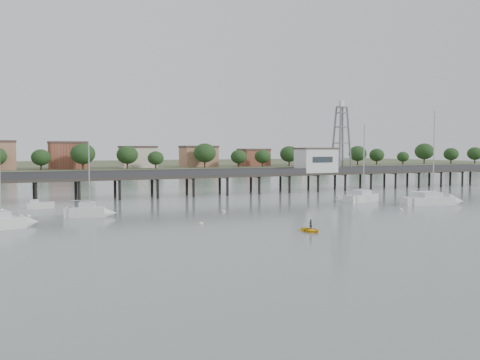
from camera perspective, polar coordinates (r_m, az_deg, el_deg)
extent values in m
plane|color=slate|center=(53.40, 21.21, -6.65)|extent=(500.00, 500.00, 0.00)
cube|color=#2D2823|center=(103.61, -3.53, 0.41)|extent=(150.00, 5.00, 0.50)
cube|color=#333335|center=(101.35, -3.03, 0.80)|extent=(150.00, 0.12, 1.10)
cube|color=#333335|center=(105.81, -4.02, 0.90)|extent=(150.00, 0.12, 1.10)
cylinder|color=black|center=(101.97, -3.14, -0.74)|extent=(0.50, 0.50, 4.40)
cylinder|color=black|center=(105.49, -3.91, -0.60)|extent=(0.50, 0.50, 4.40)
cylinder|color=black|center=(148.46, 23.35, 0.27)|extent=(0.50, 0.50, 4.40)
cube|color=silver|center=(115.11, 8.11, 2.04)|extent=(8.00, 5.00, 5.00)
cube|color=#4C3833|center=(115.08, 8.12, 3.36)|extent=(8.40, 5.40, 0.30)
cube|color=slate|center=(119.13, 10.79, 7.67)|extent=(1.80, 1.80, 0.30)
cube|color=silver|center=(119.19, 10.80, 8.03)|extent=(0.90, 0.90, 1.20)
cube|color=silver|center=(73.86, -15.97, -3.45)|extent=(4.90, 3.00, 1.65)
cone|color=silver|center=(73.56, -13.75, -3.45)|extent=(2.33, 2.25, 1.78)
cube|color=silver|center=(73.73, -15.99, -2.55)|extent=(2.36, 1.94, 0.75)
cylinder|color=#A5A8AA|center=(73.40, -15.79, 0.52)|extent=(0.18, 0.18, 8.59)
cylinder|color=#A5A8AA|center=(73.77, -16.58, -2.12)|extent=(2.60, 0.87, 0.12)
cone|color=silver|center=(67.30, -21.58, -4.21)|extent=(2.97, 2.87, 2.23)
cylinder|color=#A5A8AA|center=(65.67, -24.27, 0.97)|extent=(0.18, 0.18, 10.74)
cube|color=silver|center=(93.65, 12.87, -1.99)|extent=(6.81, 4.32, 1.65)
cone|color=silver|center=(96.96, 14.18, -1.83)|extent=(3.28, 3.17, 2.47)
cube|color=silver|center=(93.55, 12.88, -1.28)|extent=(3.30, 2.76, 0.75)
cylinder|color=#A5A8AA|center=(93.64, 13.08, 2.16)|extent=(0.18, 0.18, 11.92)
cylinder|color=#A5A8AA|center=(92.63, 12.52, -0.97)|extent=(3.56, 1.26, 0.12)
cube|color=silver|center=(91.68, 19.61, -2.22)|extent=(7.81, 4.37, 1.65)
cone|color=silver|center=(94.24, 21.97, -2.12)|extent=(3.61, 3.45, 2.87)
cube|color=silver|center=(91.58, 19.62, -1.48)|extent=(3.69, 2.94, 0.75)
cylinder|color=#A5A8AA|center=(91.56, 19.97, 2.62)|extent=(0.18, 0.18, 13.82)
cylinder|color=#A5A8AA|center=(90.88, 18.97, -1.16)|extent=(4.23, 1.03, 0.12)
cube|color=silver|center=(86.67, -20.50, -2.61)|extent=(4.04, 1.84, 1.10)
cube|color=silver|center=(86.58, -21.10, -2.18)|extent=(1.38, 1.38, 0.66)
imported|color=yellow|center=(59.17, 7.54, -5.49)|extent=(2.08, 0.67, 2.88)
imported|color=black|center=(59.17, 7.54, -5.49)|extent=(0.67, 1.17, 0.26)
ellipsoid|color=#F4ECBE|center=(76.78, -1.76, -3.37)|extent=(0.56, 0.56, 0.39)
ellipsoid|color=#F4ECBE|center=(76.79, -21.61, -3.60)|extent=(0.56, 0.56, 0.39)
ellipsoid|color=#F4ECBE|center=(64.57, -4.17, -4.65)|extent=(0.56, 0.56, 0.39)
ellipsoid|color=#F4ECBE|center=(82.46, 16.82, -3.04)|extent=(0.56, 0.56, 0.39)
ellipsoid|color=#F4ECBE|center=(100.80, 10.46, -1.82)|extent=(0.56, 0.56, 0.39)
cube|color=#475133|center=(283.87, -17.48, 1.47)|extent=(500.00, 170.00, 1.40)
cube|color=brown|center=(220.99, -17.90, 2.32)|extent=(13.00, 10.50, 9.00)
cube|color=brown|center=(226.28, -10.84, 2.44)|extent=(13.00, 10.50, 9.00)
cube|color=brown|center=(234.45, -4.43, 2.52)|extent=(13.00, 10.50, 9.00)
cube|color=brown|center=(245.34, 1.48, 2.57)|extent=(13.00, 10.50, 9.00)
cube|color=brown|center=(259.13, 7.02, 2.58)|extent=(13.00, 10.50, 9.00)
ellipsoid|color=black|center=(210.67, -14.78, 2.41)|extent=(8.00, 8.00, 6.80)
ellipsoid|color=black|center=(260.69, 12.16, 2.60)|extent=(8.00, 8.00, 6.80)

